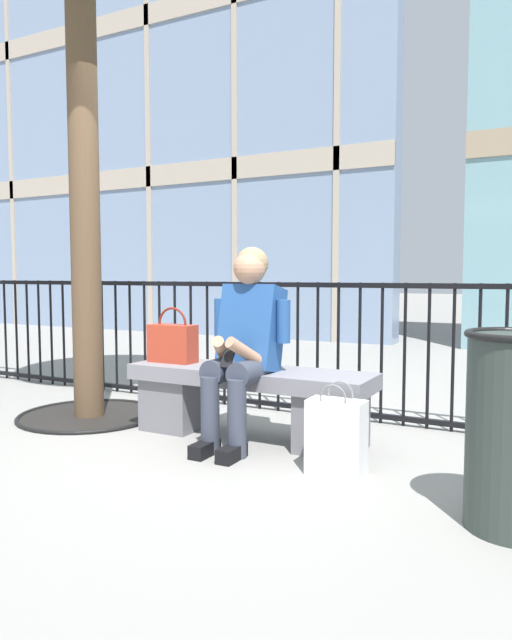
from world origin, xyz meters
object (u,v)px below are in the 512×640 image
object	(u,v)px
handbag_on_bench	(173,342)
shopping_bag	(336,436)
stone_bench	(249,396)
seated_person_with_phone	(244,339)

from	to	relation	value
handbag_on_bench	shopping_bag	xyz separation A→B (m)	(1.31, -0.38, -0.38)
stone_bench	seated_person_with_phone	bearing A→B (deg)	-72.38
seated_person_with_phone	shopping_bag	size ratio (longest dim) A/B	2.50
seated_person_with_phone	stone_bench	bearing A→B (deg)	107.62
stone_bench	handbag_on_bench	bearing A→B (deg)	-179.01
stone_bench	seated_person_with_phone	size ratio (longest dim) A/B	1.32
seated_person_with_phone	shopping_bag	xyz separation A→B (m)	(0.69, -0.26, -0.45)
seated_person_with_phone	shopping_bag	bearing A→B (deg)	-20.53
seated_person_with_phone	shopping_bag	distance (m)	0.86
seated_person_with_phone	shopping_bag	world-z (taller)	seated_person_with_phone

